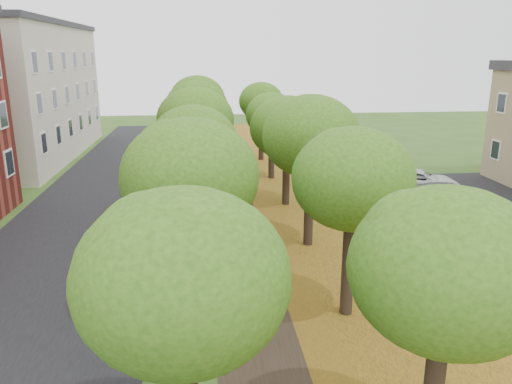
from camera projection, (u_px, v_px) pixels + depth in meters
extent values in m
cube|color=black|center=(85.00, 229.00, 23.63)|extent=(8.00, 70.00, 0.01)
cube|color=black|center=(243.00, 223.00, 24.38)|extent=(3.20, 70.00, 0.01)
cube|color=#9D721D|center=(343.00, 220.00, 24.88)|extent=(7.50, 70.00, 0.01)
cube|color=black|center=(493.00, 209.00, 26.69)|extent=(9.00, 16.00, 0.01)
ellipsoid|color=#295612|center=(183.00, 278.00, 8.64)|extent=(3.72, 3.72, 3.17)
cylinder|color=black|center=(194.00, 275.00, 15.13)|extent=(0.40, 0.40, 3.09)
ellipsoid|color=#295612|center=(191.00, 188.00, 14.38)|extent=(3.72, 3.72, 3.17)
cylinder|color=black|center=(196.00, 214.00, 20.87)|extent=(0.40, 0.40, 3.09)
ellipsoid|color=#295612|center=(194.00, 149.00, 20.13)|extent=(3.72, 3.72, 3.17)
cylinder|color=black|center=(197.00, 179.00, 26.62)|extent=(0.40, 0.40, 3.09)
ellipsoid|color=#295612|center=(196.00, 128.00, 25.88)|extent=(3.72, 3.72, 3.17)
cylinder|color=black|center=(198.00, 157.00, 32.37)|extent=(0.40, 0.40, 3.09)
ellipsoid|color=#295612|center=(197.00, 114.00, 31.62)|extent=(3.72, 3.72, 3.17)
cylinder|color=black|center=(199.00, 141.00, 38.11)|extent=(0.40, 0.40, 3.09)
ellipsoid|color=#295612|center=(198.00, 105.00, 37.37)|extent=(3.72, 3.72, 3.17)
ellipsoid|color=#295612|center=(447.00, 266.00, 9.12)|extent=(3.72, 3.72, 3.17)
cylinder|color=black|center=(348.00, 269.00, 15.61)|extent=(0.40, 0.40, 3.09)
ellipsoid|color=#295612|center=(353.00, 184.00, 14.86)|extent=(3.72, 3.72, 3.17)
cylinder|color=black|center=(309.00, 210.00, 21.35)|extent=(0.40, 0.40, 3.09)
ellipsoid|color=#295612|center=(311.00, 147.00, 20.61)|extent=(3.72, 3.72, 3.17)
cylinder|color=black|center=(286.00, 177.00, 27.10)|extent=(0.40, 0.40, 3.09)
ellipsoid|color=#295612|center=(287.00, 127.00, 26.36)|extent=(3.72, 3.72, 3.17)
cylinder|color=black|center=(271.00, 155.00, 32.85)|extent=(0.40, 0.40, 3.09)
ellipsoid|color=#295612|center=(272.00, 113.00, 32.10)|extent=(3.72, 3.72, 3.17)
cylinder|color=black|center=(261.00, 140.00, 38.59)|extent=(0.40, 0.40, 3.09)
ellipsoid|color=#295612|center=(261.00, 104.00, 37.85)|extent=(3.72, 3.72, 3.17)
cube|color=beige|center=(6.00, 94.00, 38.58)|extent=(10.00, 20.00, 10.00)
imported|color=#B8B8BD|center=(498.00, 226.00, 21.96)|extent=(4.03, 1.69, 1.36)
imported|color=maroon|center=(472.00, 210.00, 24.01)|extent=(4.71, 2.99, 1.46)
imported|color=#313136|center=(450.00, 197.00, 26.15)|extent=(5.24, 2.52, 1.47)
imported|color=silver|center=(420.00, 181.00, 29.85)|extent=(5.15, 3.61, 1.31)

